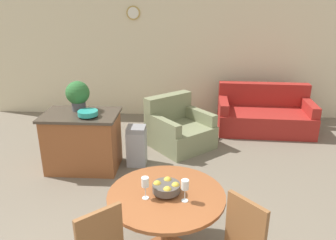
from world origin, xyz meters
The scene contains 11 objects.
wall_back centered at (0.00, 5.36, 1.35)m, with size 8.00×0.09×2.70m.
dining_table centered at (0.25, 0.99, 0.56)m, with size 1.14×1.14×0.72m.
fruit_bowl centered at (0.25, 0.99, 0.80)m, with size 0.27×0.27×0.13m.
wine_glass_left centered at (0.06, 0.90, 0.89)m, with size 0.07×0.07×0.22m.
wine_glass_right centered at (0.43, 0.88, 0.89)m, with size 0.07×0.07×0.22m.
kitchen_island centered at (-1.14, 2.77, 0.45)m, with size 1.11×0.73×0.89m.
teal_bowl centered at (-0.98, 2.64, 0.95)m, with size 0.29×0.29×0.09m.
potted_plant centered at (-1.20, 2.93, 1.14)m, with size 0.35×0.35×0.45m.
trash_bin centered at (-0.34, 2.93, 0.31)m, with size 0.29×0.29×0.63m.
couch centered at (1.98, 4.54, 0.30)m, with size 1.84×1.06×0.88m.
armchair centered at (0.30, 3.68, 0.29)m, with size 1.32×1.32×0.87m.
Camera 1 is at (0.43, -1.71, 2.48)m, focal length 35.00 mm.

